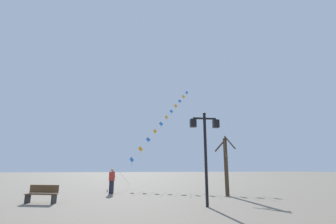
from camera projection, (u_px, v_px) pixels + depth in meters
name	position (u px, v px, depth m)	size (l,w,h in m)	color
ground_plane	(131.00, 188.00, 21.57)	(160.00, 160.00, 0.00)	#756B5B
twin_lantern_lamp_post	(205.00, 140.00, 11.89)	(1.45, 0.28, 4.47)	black
kite_train	(164.00, 121.00, 28.30)	(10.03, 15.05, 13.08)	brown
kite_flyer	(112.00, 180.00, 17.16)	(0.43, 0.61, 1.71)	#1E1E2D
bare_tree	(226.00, 163.00, 15.97)	(1.10, 1.18, 3.86)	#423323
park_bench	(42.00, 194.00, 12.49)	(1.66, 0.87, 0.89)	brown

